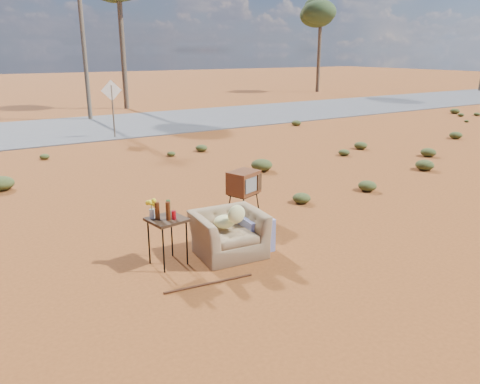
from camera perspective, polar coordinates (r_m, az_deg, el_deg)
ground at (r=7.64m, az=1.40°, el=-8.26°), size 140.00×140.00×0.00m
highway at (r=21.37m, az=-21.26°, el=7.07°), size 140.00×7.00×0.04m
armchair at (r=7.72m, az=-0.80°, el=-4.31°), size 1.37×0.84×0.97m
tv_unit at (r=9.34m, az=0.47°, el=1.09°), size 0.71×0.64×0.95m
side_table at (r=7.30m, az=-9.31°, el=-3.01°), size 0.61×0.61×1.07m
rusty_bar at (r=6.89m, az=-3.78°, el=-11.07°), size 1.35×0.20×0.04m
road_sign at (r=18.63m, az=-15.34°, el=10.94°), size 0.78×0.06×2.19m
eucalyptus_right at (r=39.49m, az=9.82°, el=20.58°), size 3.20×3.20×7.10m
utility_pole_center at (r=24.01m, az=-18.67°, el=18.21°), size 1.40×0.20×8.00m
scrub_patch at (r=11.06m, az=-14.84°, el=0.01°), size 17.49×8.07×0.33m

